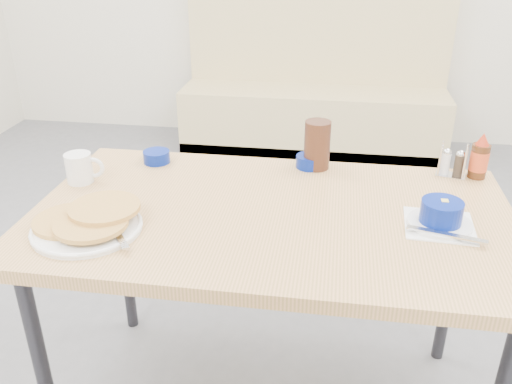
# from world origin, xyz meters

# --- Properties ---
(booth_bench) EXTENTS (1.90, 0.56, 1.22)m
(booth_bench) POSITION_xyz_m (0.00, 2.78, 0.35)
(booth_bench) COLOR #CCB67D
(booth_bench) RESTS_ON ground
(dining_table) EXTENTS (1.40, 0.80, 0.76)m
(dining_table) POSITION_xyz_m (0.00, 0.25, 0.70)
(dining_table) COLOR tan
(dining_table) RESTS_ON ground
(pancake_plate) EXTENTS (0.31, 0.30, 0.05)m
(pancake_plate) POSITION_xyz_m (-0.48, 0.07, 0.78)
(pancake_plate) COLOR white
(pancake_plate) RESTS_ON dining_table
(coffee_mug) EXTENTS (0.12, 0.09, 0.10)m
(coffee_mug) POSITION_xyz_m (-0.64, 0.36, 0.81)
(coffee_mug) COLOR white
(coffee_mug) RESTS_ON dining_table
(grits_setting) EXTENTS (0.21, 0.21, 0.08)m
(grits_setting) POSITION_xyz_m (0.47, 0.23, 0.79)
(grits_setting) COLOR white
(grits_setting) RESTS_ON dining_table
(creamer_bowl) EXTENTS (0.09, 0.09, 0.04)m
(creamer_bowl) POSITION_xyz_m (-0.45, 0.55, 0.78)
(creamer_bowl) COLOR navy
(creamer_bowl) RESTS_ON dining_table
(butter_bowl) EXTENTS (0.09, 0.09, 0.04)m
(butter_bowl) POSITION_xyz_m (0.09, 0.59, 0.78)
(butter_bowl) COLOR navy
(butter_bowl) RESTS_ON dining_table
(amber_tumbler) EXTENTS (0.11, 0.11, 0.17)m
(amber_tumbler) POSITION_xyz_m (0.11, 0.59, 0.84)
(amber_tumbler) COLOR #3D2013
(amber_tumbler) RESTS_ON dining_table
(condiment_caddy) EXTENTS (0.10, 0.07, 0.11)m
(condiment_caddy) POSITION_xyz_m (0.56, 0.59, 0.80)
(condiment_caddy) COLOR silver
(condiment_caddy) RESTS_ON dining_table
(syrup_bottle) EXTENTS (0.06, 0.06, 0.15)m
(syrup_bottle) POSITION_xyz_m (0.64, 0.59, 0.83)
(syrup_bottle) COLOR #47230F
(syrup_bottle) RESTS_ON dining_table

